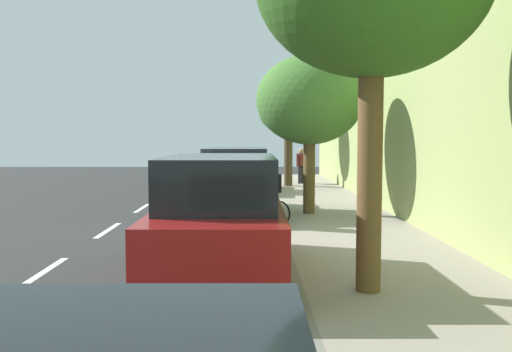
{
  "coord_description": "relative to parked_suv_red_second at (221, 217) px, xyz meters",
  "views": [
    {
      "loc": [
        0.94,
        -13.33,
        2.28
      ],
      "look_at": [
        1.08,
        1.46,
        1.23
      ],
      "focal_mm": 38.25,
      "sensor_mm": 36.0,
      "label": 1
    }
  ],
  "objects": [
    {
      "name": "street_tree_far_end",
      "position": [
        2.11,
        6.74,
        2.27
      ],
      "size": [
        2.99,
        2.99,
        4.42
      ],
      "color": "brown",
      "rests_on": "sidewalk"
    },
    {
      "name": "curb_edge",
      "position": [
        1.14,
        4.81,
        -0.95
      ],
      "size": [
        0.16,
        35.9,
        0.15
      ],
      "primitive_type": "cube",
      "color": "gray",
      "rests_on": "ground"
    },
    {
      "name": "lane_stripe_bike_edge",
      "position": [
        -0.33,
        4.81,
        -1.02
      ],
      "size": [
        0.12,
        35.9,
        0.01
      ],
      "primitive_type": "cube",
      "color": "white",
      "rests_on": "ground"
    },
    {
      "name": "bicycle_at_curb",
      "position": [
        0.68,
        4.82,
        -0.65
      ],
      "size": [
        1.61,
        0.76,
        0.75
      ],
      "color": "black",
      "rests_on": "ground"
    },
    {
      "name": "ground",
      "position": [
        -0.47,
        4.81,
        -1.03
      ],
      "size": [
        57.43,
        57.43,
        0.0
      ],
      "primitive_type": "plane",
      "color": "#2D2D2D"
    },
    {
      "name": "sidewalk",
      "position": [
        2.81,
        4.81,
        -0.95
      ],
      "size": [
        3.18,
        35.9,
        0.15
      ],
      "primitive_type": "cube",
      "color": "gray",
      "rests_on": "ground"
    },
    {
      "name": "building_facade",
      "position": [
        4.66,
        4.81,
        2.04
      ],
      "size": [
        0.5,
        35.9,
        6.14
      ],
      "primitive_type": "cube",
      "color": "#96A45F",
      "rests_on": "ground"
    },
    {
      "name": "lane_stripe_centre",
      "position": [
        -3.04,
        4.76,
        -1.02
      ],
      "size": [
        0.14,
        35.8,
        0.01
      ],
      "color": "white",
      "rests_on": "ground"
    },
    {
      "name": "parked_sedan_black_far",
      "position": [
        0.19,
        13.05,
        -0.27
      ],
      "size": [
        2.07,
        4.51,
        1.52
      ],
      "color": "black",
      "rests_on": "ground"
    },
    {
      "name": "parked_suv_red_second",
      "position": [
        0.0,
        0.0,
        0.0
      ],
      "size": [
        2.0,
        4.71,
        1.99
      ],
      "color": "maroon",
      "rests_on": "ground"
    },
    {
      "name": "parked_suv_dark_blue_mid",
      "position": [
        0.06,
        6.7,
        0.0
      ],
      "size": [
        2.01,
        4.72,
        1.99
      ],
      "color": "navy",
      "rests_on": "ground"
    },
    {
      "name": "cyclist_with_backpack",
      "position": [
        0.9,
        4.38,
        0.06
      ],
      "size": [
        0.51,
        0.57,
        1.77
      ],
      "color": "#C6B284",
      "rests_on": "ground"
    },
    {
      "name": "pedestrian_on_phone",
      "position": [
        2.78,
        16.57,
        0.03
      ],
      "size": [
        0.46,
        0.47,
        1.62
      ],
      "color": "black",
      "rests_on": "sidewalk"
    },
    {
      "name": "street_tree_corner",
      "position": [
        2.11,
        15.36,
        2.35
      ],
      "size": [
        2.61,
        2.61,
        4.29
      ],
      "color": "#4B3925",
      "rests_on": "sidewalk"
    }
  ]
}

